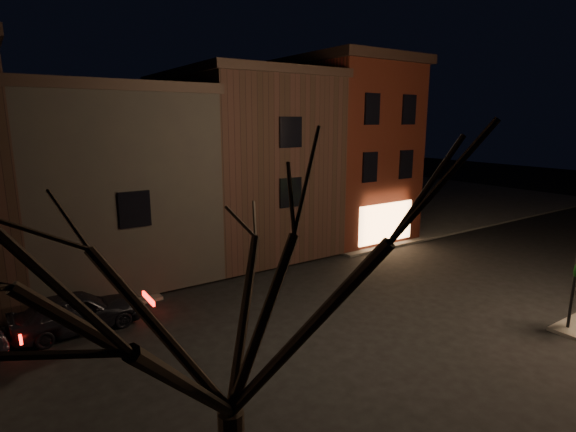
# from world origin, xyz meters

# --- Properties ---
(ground) EXTENTS (120.00, 120.00, 0.00)m
(ground) POSITION_xyz_m (0.00, 0.00, 0.00)
(ground) COLOR black
(ground) RESTS_ON ground
(sidewalk_far_right) EXTENTS (30.00, 30.00, 0.12)m
(sidewalk_far_right) POSITION_xyz_m (20.00, 20.00, 0.06)
(sidewalk_far_right) COLOR #2D2B28
(sidewalk_far_right) RESTS_ON ground
(corner_building) EXTENTS (6.50, 8.50, 10.50)m
(corner_building) POSITION_xyz_m (8.00, 9.47, 5.40)
(corner_building) COLOR #3D130B
(corner_building) RESTS_ON ground
(row_building_a) EXTENTS (7.30, 10.30, 9.40)m
(row_building_a) POSITION_xyz_m (1.50, 10.50, 4.83)
(row_building_a) COLOR black
(row_building_a) RESTS_ON ground
(row_building_b) EXTENTS (7.80, 10.30, 8.40)m
(row_building_b) POSITION_xyz_m (-5.75, 10.50, 4.33)
(row_building_b) COLOR black
(row_building_b) RESTS_ON ground
(bare_tree_left) EXTENTS (5.60, 5.60, 7.50)m
(bare_tree_left) POSITION_xyz_m (-8.00, -7.00, 5.43)
(bare_tree_left) COLOR black
(bare_tree_left) RESTS_ON sidewalk_near_left
(parked_car_a) EXTENTS (4.17, 1.82, 1.40)m
(parked_car_a) POSITION_xyz_m (-8.32, 4.00, 0.70)
(parked_car_a) COLOR black
(parked_car_a) RESTS_ON ground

